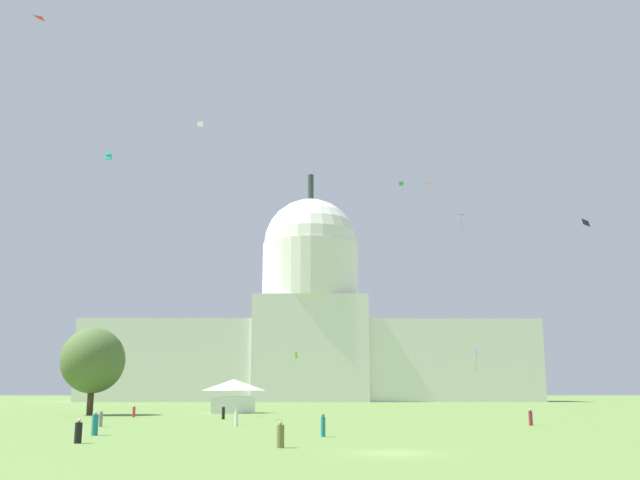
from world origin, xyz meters
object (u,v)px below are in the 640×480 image
at_px(person_maroon_edge_west, 531,418).
at_px(kite_white_high, 200,124).
at_px(capitol_building, 310,330).
at_px(kite_pink_high, 428,184).
at_px(person_teal_lawn_far_right, 95,425).
at_px(kite_cyan_mid, 109,156).
at_px(kite_orange_low, 182,368).
at_px(person_black_mid_left, 78,432).
at_px(person_grey_front_right, 101,419).
at_px(event_tent, 234,396).
at_px(person_olive_mid_right, 280,436).
at_px(person_black_back_left, 223,413).
at_px(kite_red_high, 42,19).
at_px(person_red_back_right, 134,412).
at_px(tree_west_mid, 93,360).
at_px(person_white_near_tree_east, 236,418).
at_px(kite_black_mid, 586,223).
at_px(kite_green_high, 401,184).
at_px(kite_lime_low, 296,356).
at_px(person_teal_front_center, 323,426).
at_px(kite_blue_high, 461,216).
at_px(kite_violet_low, 476,355).

bearing_deg(person_maroon_edge_west, kite_white_high, 88.27).
distance_m(capitol_building, kite_pink_high, 88.26).
relative_size(person_teal_lawn_far_right, kite_cyan_mid, 1.89).
bearing_deg(kite_orange_low, person_black_mid_left, -177.19).
relative_size(person_grey_front_right, kite_pink_high, 0.51).
distance_m(person_black_mid_left, kite_white_high, 83.32).
height_order(event_tent, person_olive_mid_right, event_tent).
xyz_separation_m(person_black_back_left, person_teal_lawn_far_right, (-6.03, -29.43, 0.06)).
bearing_deg(person_teal_lawn_far_right, event_tent, -73.83).
relative_size(event_tent, person_maroon_edge_west, 4.37).
bearing_deg(capitol_building, kite_red_high, -103.92).
bearing_deg(person_red_back_right, tree_west_mid, 146.10).
distance_m(kite_white_high, kite_red_high, 38.69).
height_order(tree_west_mid, person_white_near_tree_east, tree_west_mid).
relative_size(kite_white_high, kite_pink_high, 0.37).
distance_m(person_black_mid_left, person_teal_lawn_far_right, 8.05).
bearing_deg(person_black_back_left, kite_black_mid, 79.65).
distance_m(tree_west_mid, person_grey_front_right, 32.55).
distance_m(kite_green_high, kite_lime_low, 47.58).
distance_m(event_tent, kite_black_mid, 54.98).
bearing_deg(person_black_back_left, person_olive_mid_right, 12.70).
bearing_deg(person_grey_front_right, kite_cyan_mid, 70.52).
xyz_separation_m(person_red_back_right, kite_black_mid, (52.10, -14.83, 20.65)).
bearing_deg(tree_west_mid, kite_black_mid, -20.28).
height_order(person_maroon_edge_west, person_white_near_tree_east, person_maroon_edge_west).
bearing_deg(kite_orange_low, event_tent, -167.04).
relative_size(person_olive_mid_right, kite_lime_low, 0.54).
distance_m(event_tent, person_maroon_edge_west, 49.31).
bearing_deg(kite_black_mid, kite_pink_high, -64.31).
height_order(person_teal_lawn_far_right, kite_white_high, kite_white_high).
height_order(person_teal_front_center, person_white_near_tree_east, person_teal_front_center).
bearing_deg(person_black_mid_left, kite_blue_high, -17.80).
relative_size(person_black_back_left, kite_cyan_mid, 1.72).
height_order(event_tent, kite_white_high, kite_white_high).
relative_size(person_white_near_tree_east, kite_black_mid, 1.64).
height_order(tree_west_mid, person_grey_front_right, tree_west_mid).
distance_m(person_teal_front_center, kite_black_mid, 42.54).
distance_m(tree_west_mid, person_white_near_tree_east, 37.65).
bearing_deg(person_red_back_right, kite_orange_low, 105.25).
xyz_separation_m(person_black_mid_left, kite_blue_high, (52.09, 123.89, 44.70)).
distance_m(person_teal_lawn_far_right, person_red_back_right, 36.35).
xyz_separation_m(kite_lime_low, kite_violet_low, (36.71, -24.73, -0.96)).
distance_m(person_teal_lawn_far_right, kite_pink_high, 91.67).
bearing_deg(person_olive_mid_right, kite_black_mid, -21.15).
relative_size(person_maroon_edge_west, person_teal_lawn_far_right, 0.92).
bearing_deg(capitol_building, kite_violet_low, -63.27).
bearing_deg(kite_pink_high, person_teal_lawn_far_right, -107.96).
distance_m(person_maroon_edge_west, person_white_near_tree_east, 27.79).
relative_size(person_maroon_edge_west, kite_blue_high, 0.40).
bearing_deg(kite_green_high, person_white_near_tree_east, 118.13).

